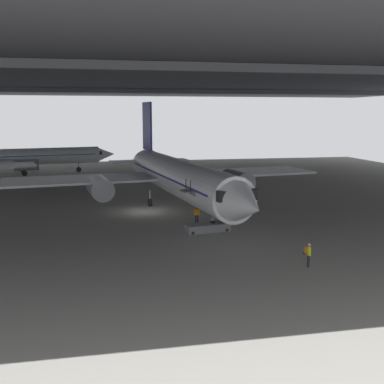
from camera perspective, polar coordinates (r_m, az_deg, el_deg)
name	(u,v)px	position (r m, az deg, el deg)	size (l,w,h in m)	color
ground_plane	(144,212)	(49.89, -5.86, -2.42)	(110.00, 110.00, 0.00)	gray
hangar_structure	(132,77)	(62.68, -7.39, 13.81)	(121.00, 99.00, 15.67)	#4C4F54
airplane_main	(177,177)	(50.77, -1.84, 1.87)	(37.16, 38.17, 11.88)	white
boarding_stairs	(206,223)	(41.26, 1.79, -3.86)	(4.44, 2.04, 4.75)	slate
crew_worker_near_nose	(309,253)	(32.77, 14.14, -7.33)	(0.30, 0.53, 1.68)	#232838
crew_worker_by_stairs	(197,214)	(44.29, 0.58, -2.72)	(0.52, 0.34, 1.58)	#232838
airplane_distant	(32,157)	(84.97, -19.03, 4.12)	(28.17, 27.57, 9.22)	white
traffic_cone_orange	(306,250)	(36.01, 13.78, -6.88)	(0.36, 0.36, 0.60)	black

